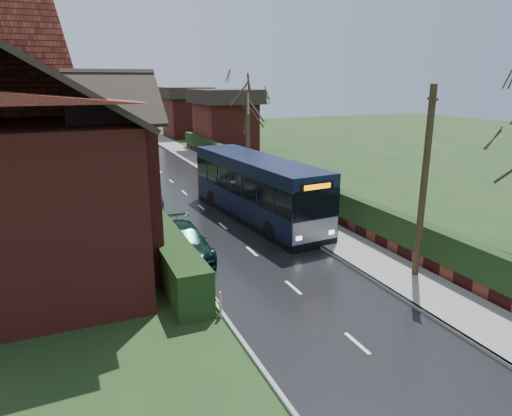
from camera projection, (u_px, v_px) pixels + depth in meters
name	position (u px, v px, depth m)	size (l,w,h in m)	color
ground	(271.00, 268.00, 18.51)	(140.00, 140.00, 0.00)	#2B411C
road	(201.00, 207.00, 27.38)	(6.00, 100.00, 0.02)	black
pavement	(266.00, 199.00, 28.96)	(2.50, 100.00, 0.14)	slate
kerb_right	(248.00, 201.00, 28.51)	(0.12, 100.00, 0.14)	gray
kerb_left	(150.00, 212.00, 26.22)	(0.12, 100.00, 0.10)	gray
front_hedge	(150.00, 226.00, 21.27)	(1.20, 16.00, 1.60)	black
picket_fence	(166.00, 231.00, 21.64)	(0.10, 16.00, 0.90)	tan
right_wall_hedge	(288.00, 183.00, 29.28)	(0.60, 50.00, 1.80)	maroon
brick_house	(24.00, 157.00, 18.29)	(9.30, 14.60, 10.30)	maroon
bus	(257.00, 189.00, 24.74)	(3.54, 11.32, 3.38)	black
car_silver	(147.00, 193.00, 27.91)	(1.68, 4.17, 1.42)	#ADAEB2
car_green	(184.00, 242.00, 19.62)	(1.86, 4.58, 1.33)	black
car_distant	(139.00, 135.00, 57.96)	(1.44, 4.12, 1.36)	black
bus_stop_sign	(296.00, 194.00, 22.74)	(0.08, 0.43, 2.87)	slate
telegraph_pole	(424.00, 185.00, 16.71)	(0.47, 0.88, 7.25)	black
tree_right_far	(248.00, 96.00, 34.41)	(4.30, 4.30, 8.31)	#35291F
tree_house_side	(41.00, 89.00, 23.38)	(4.07, 4.07, 9.25)	#342A1E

